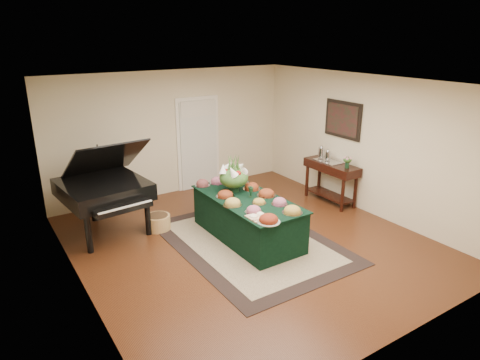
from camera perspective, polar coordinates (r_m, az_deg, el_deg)
ground at (r=7.47m, az=1.27°, el=-8.28°), size 6.00×6.00×0.00m
area_rug at (r=7.46m, az=1.41°, el=-8.24°), size 2.42×3.38×0.01m
kitchen_doorway at (r=9.80m, az=-5.57°, el=4.75°), size 1.05×0.07×2.10m
buffet_table at (r=7.46m, az=0.97°, el=-5.08°), size 1.04×2.19×0.75m
food_platters at (r=7.34m, az=0.98°, el=-1.96°), size 1.05×2.34×0.12m
cutting_board at (r=6.57m, az=2.35°, el=-4.69°), size 0.31×0.31×0.10m
green_goblets at (r=7.34m, az=1.45°, el=-1.60°), size 0.09×0.12×0.18m
floral_centerpiece at (r=7.54m, az=-0.84°, el=0.77°), size 0.54×0.54×0.54m
grand_piano at (r=7.88m, az=-17.68°, el=-1.06°), size 1.58×1.77×1.69m
wicker_basket at (r=8.01m, az=-10.84°, el=-5.57°), size 0.44×0.44×0.28m
mahogany_sideboard at (r=9.15m, az=12.07°, el=1.07°), size 0.45×1.26×0.86m
tea_service at (r=9.21m, az=11.26°, el=3.28°), size 0.34×0.58×0.30m
pink_bouquet at (r=8.78m, az=14.14°, el=2.58°), size 0.19×0.19×0.25m
wall_painting at (r=9.05m, az=13.55°, el=7.84°), size 0.05×0.95×0.75m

